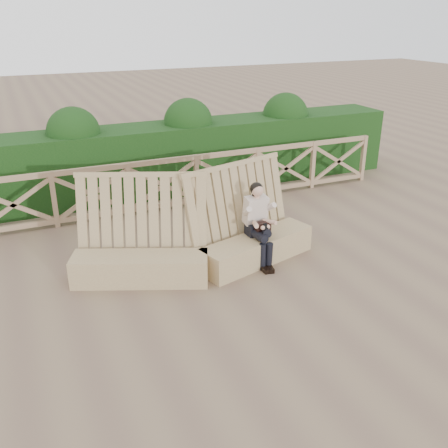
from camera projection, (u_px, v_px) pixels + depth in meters
name	position (u px, v px, depth m)	size (l,w,h in m)	color
ground	(236.00, 289.00, 7.42)	(60.00, 60.00, 0.00)	brown
bench	(199.00, 246.00, 7.86)	(4.01, 1.48, 1.57)	#927653
woman	(259.00, 220.00, 8.01)	(0.37, 0.79, 1.32)	black
guardrail	(163.00, 185.00, 10.14)	(10.10, 0.09, 1.10)	#8B6B51
hedge	(147.00, 161.00, 11.08)	(12.00, 1.20, 1.50)	black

